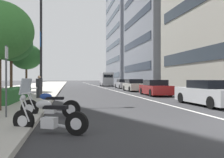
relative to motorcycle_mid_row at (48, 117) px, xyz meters
name	(u,v)px	position (x,y,z in m)	size (l,w,h in m)	color
sidewalk_right_plaza	(30,88)	(29.71, 5.13, -0.36)	(160.00, 9.37, 0.15)	#B2ADA3
lane_centre_stripe	(100,87)	(34.71, -5.97, -0.43)	(110.00, 0.16, 0.01)	silver
motorcycle_mid_row	(48,117)	(0.00, 0.00, 0.00)	(1.05, 2.02, 1.46)	black
motorcycle_far_end_row	(50,106)	(2.51, 0.16, 0.00)	(0.87, 2.20, 1.11)	black
car_approaching_light	(209,93)	(5.20, -8.05, 0.22)	(4.55, 1.86, 1.38)	silver
car_mid_block_traffic	(155,88)	(13.15, -7.99, 0.20)	(4.44, 1.99, 1.36)	maroon
car_lead_in_lane	(134,85)	(20.36, -8.06, 0.24)	(4.17, 1.83, 1.42)	beige
car_following_behind	(123,84)	(28.68, -8.72, 0.22)	(4.62, 1.88, 1.39)	#B7B7BC
delivery_van_ahead	(106,79)	(40.34, -7.94, 0.99)	(5.65, 2.22, 2.66)	#B7B7BC
parking_sign_by_curb	(6,74)	(2.03, 1.54, 1.19)	(0.32, 0.06, 2.44)	#47494C
street_lamp_with_banners	(46,32)	(12.12, 1.16, 4.61)	(1.26, 2.68, 8.17)	#232326
clipped_hedge_bed	(13,94)	(9.05, 2.89, 0.08)	(6.91, 1.10, 0.72)	#28602D
street_tree_mid_sidewalk	(11,44)	(14.25, 4.18, 3.95)	(3.47, 3.47, 5.72)	#473323
street_tree_by_lamp_post	(26,57)	(20.60, 4.06, 3.45)	(3.32, 3.32, 5.15)	#473323
pedestrian_on_plaza	(39,87)	(10.24, 1.46, 0.48)	(0.48, 0.42, 1.52)	#2D2D33
office_tower_mid_left	(137,34)	(69.23, -22.76, 16.14)	(25.76, 16.83, 33.14)	gray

